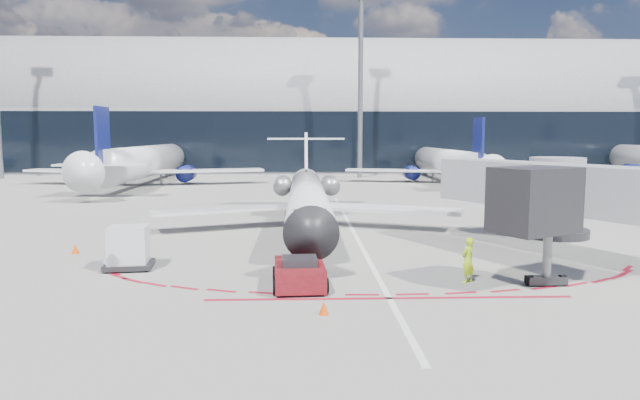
{
  "coord_description": "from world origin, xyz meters",
  "views": [
    {
      "loc": [
        -3.33,
        -32.44,
        6.22
      ],
      "look_at": [
        -2.3,
        -1.52,
        2.61
      ],
      "focal_mm": 32.0,
      "sensor_mm": 36.0,
      "label": 1
    }
  ],
  "objects_px": {
    "pushback_tug": "(299,273)",
    "ramp_worker": "(468,260)",
    "uld_container": "(129,248)",
    "regional_jet": "(308,197)"
  },
  "relations": [
    {
      "from": "regional_jet",
      "to": "ramp_worker",
      "type": "height_order",
      "value": "regional_jet"
    },
    {
      "from": "regional_jet",
      "to": "pushback_tug",
      "type": "height_order",
      "value": "regional_jet"
    },
    {
      "from": "pushback_tug",
      "to": "ramp_worker",
      "type": "distance_m",
      "value": 7.1
    },
    {
      "from": "pushback_tug",
      "to": "uld_container",
      "type": "height_order",
      "value": "uld_container"
    },
    {
      "from": "ramp_worker",
      "to": "regional_jet",
      "type": "bearing_deg",
      "value": -101.87
    },
    {
      "from": "regional_jet",
      "to": "pushback_tug",
      "type": "bearing_deg",
      "value": -92.06
    },
    {
      "from": "pushback_tug",
      "to": "uld_container",
      "type": "bearing_deg",
      "value": 153.51
    },
    {
      "from": "ramp_worker",
      "to": "uld_container",
      "type": "relative_size",
      "value": 0.83
    },
    {
      "from": "pushback_tug",
      "to": "ramp_worker",
      "type": "relative_size",
      "value": 2.65
    },
    {
      "from": "uld_container",
      "to": "regional_jet",
      "type": "bearing_deg",
      "value": 44.98
    }
  ]
}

